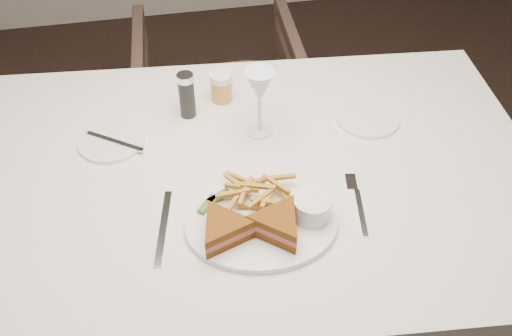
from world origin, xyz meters
The scene contains 3 objects.
table centered at (0.25, 0.31, 0.38)m, with size 1.35×0.90×0.75m, color silver.
chair_far centered at (0.29, 1.23, 0.32)m, with size 0.62×0.58×0.64m, color #44312A.
table_setting centered at (0.24, 0.24, 0.79)m, with size 0.80×0.65×0.18m.
Camera 1 is at (0.07, -0.63, 1.66)m, focal length 40.00 mm.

